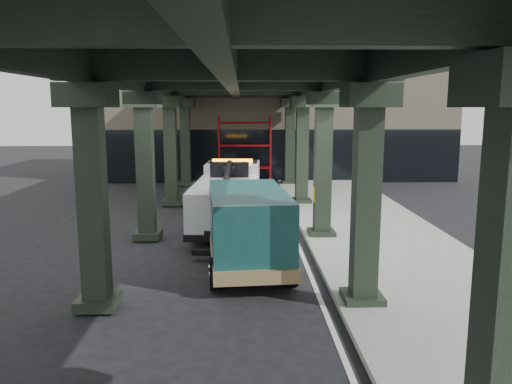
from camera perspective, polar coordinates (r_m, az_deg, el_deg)
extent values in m
plane|color=black|center=(15.44, -1.02, -7.30)|extent=(90.00, 90.00, 0.00)
cube|color=gray|center=(17.95, 13.49, -4.90)|extent=(5.00, 40.00, 0.15)
cube|color=silver|center=(17.46, 4.53, -5.30)|extent=(0.12, 38.00, 0.01)
cube|color=black|center=(5.85, 26.94, -11.45)|extent=(0.55, 0.55, 5.00)
cube|color=black|center=(11.29, 12.45, -0.79)|extent=(0.55, 0.55, 5.00)
cube|color=black|center=(11.11, 12.88, 10.70)|extent=(1.10, 1.10, 0.50)
cube|color=black|center=(11.92, 12.04, -11.83)|extent=(0.90, 0.90, 0.24)
cube|color=black|center=(17.11, 7.64, 2.85)|extent=(0.55, 0.55, 5.00)
cube|color=black|center=(16.99, 7.82, 10.40)|extent=(1.10, 1.10, 0.50)
cube|color=black|center=(17.53, 7.47, -4.71)|extent=(0.90, 0.90, 0.24)
cube|color=black|center=(23.02, 5.28, 4.62)|extent=(0.55, 0.55, 5.00)
cube|color=black|center=(22.93, 5.37, 10.23)|extent=(1.10, 1.10, 0.50)
cube|color=black|center=(23.33, 5.19, -1.06)|extent=(0.90, 0.90, 0.24)
cube|color=black|center=(28.97, 3.88, 5.66)|extent=(0.55, 0.55, 5.00)
cube|color=black|center=(28.90, 3.93, 10.12)|extent=(1.10, 1.10, 0.50)
cube|color=black|center=(29.22, 3.83, 1.12)|extent=(0.90, 0.90, 0.24)
cube|color=black|center=(11.43, -18.17, -0.92)|extent=(0.55, 0.55, 5.00)
cube|color=black|center=(11.26, -18.78, 10.42)|extent=(1.10, 1.10, 0.50)
cube|color=black|center=(12.06, -17.58, -11.82)|extent=(0.90, 0.90, 0.24)
cube|color=black|center=(17.20, -12.52, 2.74)|extent=(0.55, 0.55, 5.00)
cube|color=black|center=(17.09, -12.80, 10.25)|extent=(1.10, 1.10, 0.50)
cube|color=black|center=(17.62, -12.25, -4.77)|extent=(0.90, 0.90, 0.24)
cube|color=black|center=(23.09, -9.72, 4.54)|extent=(0.55, 0.55, 5.00)
cube|color=black|center=(23.00, -9.88, 10.13)|extent=(1.10, 1.10, 0.50)
cube|color=black|center=(23.41, -9.56, -1.13)|extent=(0.90, 0.90, 0.24)
cube|color=black|center=(29.02, -8.06, 5.60)|extent=(0.55, 0.55, 5.00)
cube|color=black|center=(28.96, -8.16, 10.04)|extent=(1.10, 1.10, 0.50)
cube|color=black|center=(29.28, -7.95, 1.07)|extent=(0.90, 0.90, 0.24)
cube|color=black|center=(17.02, 7.88, 13.09)|extent=(0.35, 32.00, 1.10)
cube|color=black|center=(17.12, -12.90, 12.93)|extent=(0.35, 32.00, 1.10)
cube|color=black|center=(16.80, -2.55, 13.22)|extent=(0.35, 32.00, 1.10)
cube|color=black|center=(16.86, -2.56, 15.59)|extent=(7.40, 32.00, 0.30)
cube|color=#C6B793|center=(34.84, 1.98, 8.82)|extent=(22.00, 10.00, 8.00)
cylinder|color=red|center=(29.81, -4.20, 4.81)|extent=(0.08, 0.08, 4.00)
cylinder|color=red|center=(29.01, -4.27, 4.68)|extent=(0.08, 0.08, 4.00)
cylinder|color=red|center=(29.82, 1.59, 4.83)|extent=(0.08, 0.08, 4.00)
cylinder|color=red|center=(29.02, 1.68, 4.70)|extent=(0.08, 0.08, 4.00)
cylinder|color=red|center=(29.87, -1.29, 2.92)|extent=(3.00, 0.08, 0.08)
cylinder|color=red|center=(29.75, -1.30, 5.40)|extent=(3.00, 0.08, 0.08)
cylinder|color=red|center=(29.68, -1.31, 7.91)|extent=(3.00, 0.08, 0.08)
cube|color=black|center=(18.68, -3.17, -2.30)|extent=(1.31, 6.89, 0.23)
cube|color=silver|center=(20.82, -2.64, 1.12)|extent=(2.27, 2.31, 1.64)
cube|color=silver|center=(21.84, -2.44, 0.30)|extent=(2.18, 0.76, 0.82)
cube|color=black|center=(20.99, -2.61, 2.44)|extent=(2.07, 1.30, 0.78)
cube|color=silver|center=(17.53, -3.49, -1.11)|extent=(2.45, 4.68, 1.28)
cube|color=orange|center=(20.53, -2.70, 3.56)|extent=(1.66, 0.35, 0.15)
cube|color=black|center=(19.19, -3.02, 2.58)|extent=(1.49, 0.63, 0.55)
cylinder|color=black|center=(17.60, -3.45, 1.19)|extent=(0.40, 3.20, 1.22)
cube|color=black|center=(15.49, -4.24, -6.04)|extent=(0.35, 1.29, 0.16)
cube|color=black|center=(14.89, -4.49, -6.88)|extent=(1.47, 0.31, 0.16)
cylinder|color=black|center=(21.34, -5.26, -1.19)|extent=(0.38, 1.02, 1.00)
cylinder|color=silver|center=(21.34, -5.26, -1.19)|extent=(0.39, 0.57, 0.55)
cylinder|color=black|center=(21.19, 0.14, -1.23)|extent=(0.38, 1.02, 1.00)
cylinder|color=silver|center=(21.19, 0.14, -1.23)|extent=(0.39, 0.57, 0.55)
cylinder|color=black|center=(18.42, -6.40, -2.95)|extent=(0.38, 1.02, 1.00)
cylinder|color=silver|center=(18.42, -6.40, -2.95)|extent=(0.39, 0.57, 0.55)
cylinder|color=black|center=(18.25, -0.13, -3.01)|extent=(0.38, 1.02, 1.00)
cylinder|color=silver|center=(18.25, -0.13, -3.01)|extent=(0.39, 0.57, 0.55)
cylinder|color=black|center=(17.28, -6.95, -3.81)|extent=(0.38, 1.02, 1.00)
cylinder|color=silver|center=(17.28, -6.95, -3.81)|extent=(0.39, 0.57, 0.55)
cylinder|color=black|center=(17.09, -0.27, -3.88)|extent=(0.38, 1.02, 1.00)
cylinder|color=silver|center=(17.09, -0.27, -3.88)|extent=(0.39, 0.57, 0.55)
cube|color=#134446|center=(16.52, -1.79, -2.88)|extent=(2.06, 1.22, 0.87)
cube|color=#134446|center=(13.86, -0.92, -3.69)|extent=(2.38, 4.50, 1.88)
cube|color=#977F4D|center=(14.43, -1.06, -6.32)|extent=(2.51, 5.56, 0.34)
cube|color=black|center=(16.00, -1.69, -0.48)|extent=(1.91, 0.57, 0.80)
cube|color=black|center=(14.04, -1.04, -1.50)|extent=(2.34, 3.64, 0.53)
cube|color=silver|center=(17.11, -1.92, -3.77)|extent=(1.93, 0.28, 0.29)
cylinder|color=black|center=(16.55, -5.11, -4.72)|extent=(0.34, 0.83, 0.81)
cylinder|color=silver|center=(16.55, -5.11, -4.72)|extent=(0.35, 0.47, 0.45)
cylinder|color=black|center=(16.70, 1.55, -4.55)|extent=(0.34, 0.83, 0.81)
cylinder|color=silver|center=(16.70, 1.55, -4.55)|extent=(0.35, 0.47, 0.45)
cylinder|color=black|center=(12.66, -4.70, -9.25)|extent=(0.34, 0.83, 0.81)
cylinder|color=silver|center=(12.66, -4.70, -9.25)|extent=(0.35, 0.47, 0.45)
cylinder|color=black|center=(12.85, 4.05, -8.95)|extent=(0.34, 0.83, 0.81)
cylinder|color=silver|center=(12.85, 4.05, -8.95)|extent=(0.35, 0.47, 0.45)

